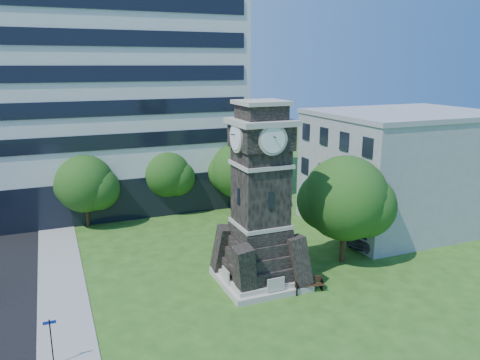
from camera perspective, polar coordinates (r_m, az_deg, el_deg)
name	(u,v)px	position (r m, az deg, el deg)	size (l,w,h in m)	color
ground	(229,303)	(29.97, -1.34, -14.79)	(160.00, 160.00, 0.00)	#285016
sidewalk	(63,295)	(32.85, -20.80, -12.99)	(3.00, 70.00, 0.06)	gray
clock_tower	(260,208)	(30.68, 2.49, -3.38)	(5.40, 5.40, 12.22)	#BDB7A5
office_tall	(107,66)	(50.76, -15.86, 13.23)	(26.20, 15.11, 28.60)	silver
office_low	(402,169)	(44.79, 19.19, 1.30)	(15.20, 12.20, 10.40)	#9DA0A3
car_east_lot	(376,237)	(39.87, 16.26, -6.70)	(2.43, 5.27, 1.46)	#4D4C52
park_bench	(308,284)	(31.43, 8.33, -12.39)	(1.99, 0.53, 1.03)	black
street_sign	(51,337)	(25.52, -22.05, -17.35)	(0.61, 0.06, 2.53)	black
tree_nw	(86,185)	(44.09, -18.29, -0.61)	(5.69, 5.18, 6.61)	#332114
tree_nc	(166,174)	(46.38, -8.97, 0.68)	(5.31, 4.83, 6.48)	#332114
tree_ne	(240,172)	(46.48, 0.01, 1.04)	(6.20, 5.64, 7.02)	#332114
tree_east	(346,201)	(34.98, 12.80, -2.46)	(6.86, 6.23, 8.05)	#332114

